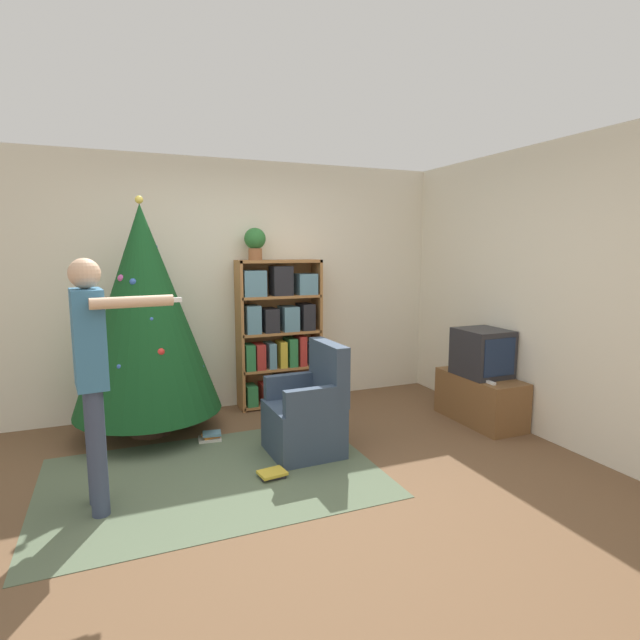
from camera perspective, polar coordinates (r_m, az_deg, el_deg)
ground_plane at (r=3.82m, az=-2.99°, el=-18.11°), size 14.00×14.00×0.00m
wall_back at (r=5.39m, az=-10.31°, el=3.89°), size 8.00×0.10×2.60m
wall_right at (r=4.81m, az=25.06°, el=2.75°), size 0.10×8.00×2.60m
area_rug at (r=3.97m, az=-12.01°, el=-17.12°), size 2.43×1.66×0.01m
bookshelf at (r=5.36m, az=-4.65°, el=-1.55°), size 0.90×0.28×1.57m
tv_stand at (r=5.19m, az=17.82°, el=-8.54°), size 0.42×0.90×0.47m
television at (r=5.08m, az=18.06°, el=-3.56°), size 0.43×0.48×0.46m
game_remote at (r=4.85m, az=18.87°, el=-6.77°), size 0.04×0.12×0.02m
christmas_tree at (r=4.72m, az=-19.41°, el=1.08°), size 1.30×1.30×2.14m
armchair at (r=4.21m, az=-1.37°, el=-10.77°), size 0.58×0.57×0.92m
standing_person at (r=3.46m, az=-24.60°, el=-4.63°), size 0.66×0.47×1.63m
potted_plant at (r=5.22m, az=-7.44°, el=8.90°), size 0.22×0.22×0.33m
book_pile_near_tree at (r=4.66m, az=-12.39°, el=-12.89°), size 0.21×0.18×0.07m
book_pile_by_chair at (r=3.90m, az=-5.47°, el=-17.14°), size 0.21×0.18×0.05m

